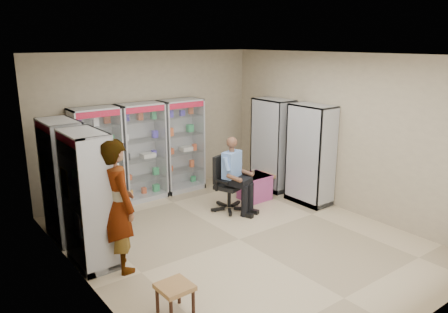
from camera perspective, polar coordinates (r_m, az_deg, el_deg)
floor at (r=7.41m, az=1.98°, el=-10.76°), size 6.00×6.00×0.00m
room_shell at (r=6.79m, az=2.13°, el=4.39°), size 5.02×6.02×3.01m
cabinet_back_left at (r=8.71m, az=-16.23°, el=-0.37°), size 0.90×0.50×2.00m
cabinet_back_mid at (r=9.07m, az=-10.64°, el=0.58°), size 0.90×0.50×2.00m
cabinet_back_right at (r=9.51m, az=-5.54°, el=1.44°), size 0.90×0.50×2.00m
cabinet_right_far at (r=9.61m, az=6.36°, el=1.56°), size 0.90×0.50×2.00m
cabinet_right_near at (r=8.87m, az=11.24°, el=0.22°), size 0.90×0.50×2.00m
cabinet_left_far at (r=7.58m, az=-20.20°, el=-2.98°), size 0.90×0.50×2.00m
cabinet_left_near at (r=6.58m, az=-17.31°, el=-5.41°), size 0.90×0.50×2.00m
wooden_chair at (r=8.13m, az=-15.72°, el=-5.35°), size 0.42×0.42×0.94m
seated_customer at (r=8.02m, az=-15.68°, el=-4.11°), size 0.44×0.60×1.34m
office_chair at (r=8.42m, az=0.68°, el=-3.54°), size 0.76×0.76×1.08m
seated_shopkeeper at (r=8.34m, az=0.90°, el=-2.66°), size 0.64×0.75×1.38m
pink_trunk at (r=9.10m, az=4.01°, el=-3.99°), size 0.55×0.53×0.53m
tea_glass at (r=9.03m, az=3.81°, el=-2.04°), size 0.07×0.07×0.10m
woven_stool_a at (r=9.50m, az=5.41°, el=-3.47°), size 0.52×0.52×0.44m
woven_stool_b at (r=5.56m, az=-6.40°, el=-18.03°), size 0.40×0.40×0.39m
standing_man at (r=6.33m, az=-13.64°, el=-6.26°), size 0.47×0.71×1.93m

